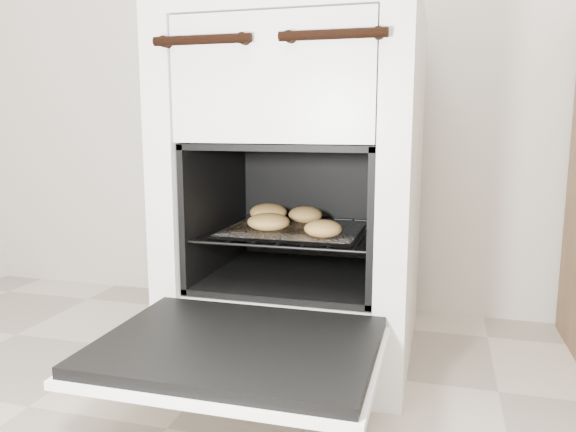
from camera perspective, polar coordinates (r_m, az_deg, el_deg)
name	(u,v)px	position (r m, az deg, el deg)	size (l,w,h in m)	color
stove	(302,189)	(1.48, 1.47, 2.75)	(0.59, 0.65, 0.90)	white
oven_door	(238,349)	(1.08, -5.10, -13.31)	(0.53, 0.41, 0.04)	black
oven_rack	(296,231)	(1.44, 0.83, -1.49)	(0.43, 0.41, 0.01)	black
foil_sheet	(294,230)	(1.42, 0.63, -1.41)	(0.33, 0.29, 0.01)	white
baked_rolls	(287,218)	(1.43, -0.14, -0.23)	(0.30, 0.29, 0.05)	tan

